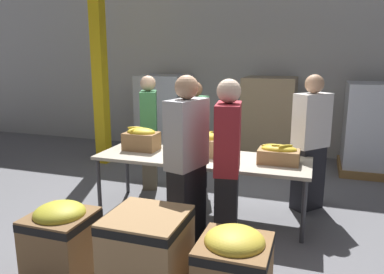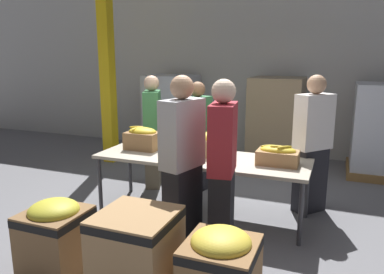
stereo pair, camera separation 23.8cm
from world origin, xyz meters
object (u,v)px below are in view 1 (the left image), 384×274
donation_bin_0 (62,237)px  donation_bin_2 (234,269)px  support_pillar (99,54)px  pallet_stack_0 (269,121)px  sorting_table (202,161)px  volunteer_1 (195,138)px  pallet_stack_2 (375,129)px  banana_box_1 (204,144)px  volunteer_3 (187,163)px  volunteer_4 (227,168)px  banana_box_0 (141,139)px  volunteer_2 (149,133)px  banana_box_2 (279,154)px  volunteer_0 (310,144)px  pallet_stack_1 (164,115)px  donation_bin_1 (147,251)px

donation_bin_0 → donation_bin_2: donation_bin_2 is taller
donation_bin_0 → support_pillar: bearing=115.9°
donation_bin_2 → pallet_stack_0: bearing=94.0°
sorting_table → volunteer_1: volunteer_1 is taller
sorting_table → pallet_stack_2: 3.42m
banana_box_1 → volunteer_3: 0.87m
pallet_stack_0 → volunteer_4: bearing=-89.7°
banana_box_0 → volunteer_4: bearing=-31.3°
sorting_table → volunteer_2: 1.27m
banana_box_2 → volunteer_0: volunteer_0 is taller
pallet_stack_0 → pallet_stack_1: bearing=179.1°
banana_box_2 → volunteer_2: 2.08m
donation_bin_2 → pallet_stack_1: size_ratio=0.44×
pallet_stack_2 → volunteer_3: bearing=-123.0°
donation_bin_0 → pallet_stack_0: pallet_stack_0 is taller
volunteer_2 → donation_bin_2: size_ratio=2.42×
banana_box_1 → donation_bin_0: 2.03m
volunteer_3 → support_pillar: 3.67m
banana_box_1 → volunteer_4: size_ratio=0.27×
banana_box_1 → volunteer_1: volunteer_1 is taller
banana_box_0 → banana_box_1: (0.86, 0.01, -0.00)m
support_pillar → pallet_stack_2: size_ratio=2.62×
volunteer_2 → donation_bin_0: size_ratio=2.42×
pallet_stack_2 → donation_bin_2: bearing=-109.0°
sorting_table → banana_box_0: 0.89m
banana_box_0 → donation_bin_1: (0.91, -1.78, -0.52)m
donation_bin_0 → support_pillar: support_pillar is taller
sorting_table → volunteer_3: 0.80m
sorting_table → donation_bin_0: size_ratio=3.75×
banana_box_0 → volunteer_2: bearing=106.0°
donation_bin_0 → pallet_stack_0: bearing=73.7°
volunteer_1 → volunteer_0: bearing=100.1°
banana_box_0 → pallet_stack_2: bearing=38.7°
banana_box_1 → donation_bin_1: bearing=-88.4°
volunteer_4 → pallet_stack_0: volunteer_4 is taller
donation_bin_0 → pallet_stack_2: 5.26m
sorting_table → volunteer_0: 1.41m
donation_bin_0 → pallet_stack_2: bearing=54.4°
volunteer_1 → banana_box_0: bearing=-20.8°
volunteer_0 → volunteer_2: size_ratio=1.03×
volunteer_1 → donation_bin_2: bearing=40.4°
volunteer_3 → donation_bin_0: volunteer_3 is taller
donation_bin_0 → volunteer_4: bearing=36.4°
sorting_table → volunteer_2: size_ratio=1.55×
pallet_stack_1 → support_pillar: bearing=-127.3°
volunteer_0 → donation_bin_1: 2.65m
banana_box_1 → volunteer_3: volunteer_3 is taller
volunteer_3 → pallet_stack_1: (-1.71, 3.48, -0.11)m
pallet_stack_1 → donation_bin_0: bearing=-79.3°
banana_box_0 → volunteer_1: volunteer_1 is taller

